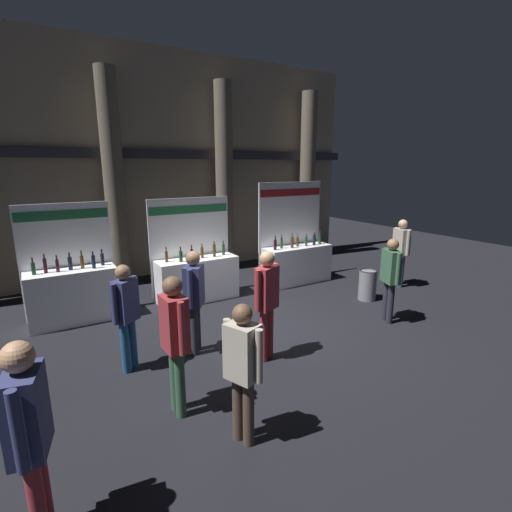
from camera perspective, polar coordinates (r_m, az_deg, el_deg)
name	(u,v)px	position (r m, az deg, el deg)	size (l,w,h in m)	color
ground_plane	(256,330)	(7.17, 0.04, -11.01)	(24.00, 24.00, 0.00)	black
hall_colonnade	(166,168)	(10.77, -13.28, 12.67)	(11.87, 1.01, 5.92)	gray
exhibitor_booth_0	(73,291)	(8.14, -25.78, -4.78)	(1.67, 0.66, 2.28)	white
exhibitor_booth_1	(197,275)	(8.64, -8.90, -2.77)	(1.89, 0.66, 2.27)	white
exhibitor_booth_2	(296,259)	(9.86, 6.01, -0.46)	(1.91, 0.66, 2.56)	white
trash_bin	(367,285)	(8.95, 16.38, -4.18)	(0.39, 0.39, 0.69)	slate
visitor_0	(194,293)	(6.08, -9.26, -5.48)	(0.44, 0.46, 1.69)	#23232D
visitor_1	(175,334)	(4.64, -12.07, -11.36)	(0.26, 0.52, 1.75)	#33563D
visitor_2	(401,247)	(10.04, 20.92, 1.30)	(0.33, 0.55, 1.69)	navy
visitor_3	(267,297)	(5.79, 1.64, -6.12)	(0.51, 0.34, 1.74)	maroon
visitor_4	(126,310)	(5.82, -18.94, -7.63)	(0.42, 0.39, 1.62)	navy
visitor_5	(29,427)	(3.56, -30.94, -21.16)	(0.33, 0.56, 1.76)	maroon
visitor_6	(391,273)	(7.65, 19.53, -2.45)	(0.35, 0.54, 1.64)	#23232D
visitor_7	(243,363)	(4.15, -2.00, -15.75)	(0.36, 0.48, 1.60)	#47382D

